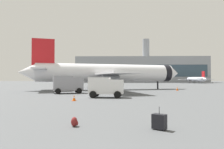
# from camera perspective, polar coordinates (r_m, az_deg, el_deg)

# --- Properties ---
(airplane_at_gate) EXTENTS (35.03, 31.98, 10.50)m
(airplane_at_gate) POSITION_cam_1_polar(r_m,az_deg,el_deg) (45.46, -1.36, 0.41)
(airplane_at_gate) COLOR white
(airplane_at_gate) RESTS_ON ground
(airplane_taxiing) EXTENTS (18.67, 20.64, 6.06)m
(airplane_taxiing) POSITION_cam_1_polar(r_m,az_deg,el_deg) (118.07, 21.88, -1.20)
(airplane_taxiing) COLOR silver
(airplane_taxiing) RESTS_ON ground
(service_truck) EXTENTS (5.26, 3.81, 2.90)m
(service_truck) POSITION_cam_1_polar(r_m,az_deg,el_deg) (35.44, -12.03, -2.45)
(service_truck) COLOR gray
(service_truck) RESTS_ON ground
(cargo_van) EXTENTS (4.56, 2.66, 2.60)m
(cargo_van) POSITION_cam_1_polar(r_m,az_deg,el_deg) (27.00, -1.71, -3.23)
(cargo_van) COLOR white
(cargo_van) RESTS_ON ground
(safety_cone_near) EXTENTS (0.44, 0.44, 0.64)m
(safety_cone_near) POSITION_cam_1_polar(r_m,az_deg,el_deg) (23.34, -10.33, -6.33)
(safety_cone_near) COLOR #F2590C
(safety_cone_near) RESTS_ON ground
(safety_cone_mid) EXTENTS (0.44, 0.44, 0.78)m
(safety_cone_mid) POSITION_cam_1_polar(r_m,az_deg,el_deg) (49.74, -10.76, -3.48)
(safety_cone_mid) COLOR #F2590C
(safety_cone_mid) RESTS_ON ground
(safety_cone_far) EXTENTS (0.44, 0.44, 0.82)m
(safety_cone_far) POSITION_cam_1_polar(r_m,az_deg,el_deg) (44.67, 17.41, -3.69)
(safety_cone_far) COLOR #F2590C
(safety_cone_far) RESTS_ON ground
(rolling_suitcase) EXTENTS (0.75, 0.70, 1.10)m
(rolling_suitcase) POSITION_cam_1_polar(r_m,az_deg,el_deg) (10.45, 12.80, -12.42)
(rolling_suitcase) COLOR black
(rolling_suitcase) RESTS_ON ground
(traveller_backpack) EXTENTS (0.36, 0.40, 0.48)m
(traveller_backpack) POSITION_cam_1_polar(r_m,az_deg,el_deg) (11.05, -10.20, -12.64)
(traveller_backpack) COLOR maroon
(traveller_backpack) RESTS_ON ground
(terminal_building) EXTENTS (81.92, 18.53, 28.07)m
(terminal_building) POSITION_cam_1_polar(r_m,az_deg,el_deg) (136.53, 7.87, 1.29)
(terminal_building) COLOR gray
(terminal_building) RESTS_ON ground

